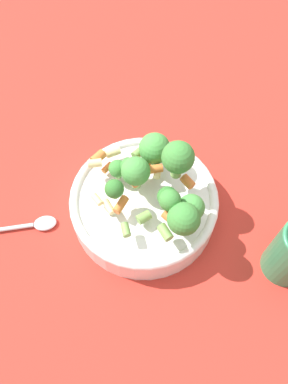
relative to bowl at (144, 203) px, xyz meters
name	(u,v)px	position (x,y,z in m)	size (l,w,h in m)	color
ground_plane	(144,212)	(0.00, 0.00, -0.03)	(3.00, 3.00, 0.00)	#B72D23
bowl	(144,203)	(0.00, 0.00, 0.00)	(0.23, 0.23, 0.05)	white
pasta_salad	(160,179)	(-0.01, 0.02, 0.07)	(0.16, 0.20, 0.10)	#8CB766
spoon	(19,227)	(0.12, -0.16, -0.02)	(0.13, 0.16, 0.01)	silver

